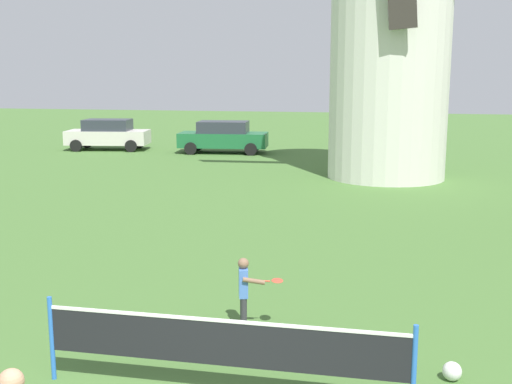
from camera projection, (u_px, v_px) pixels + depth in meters
tennis_net at (222, 344)px, 7.52m from camera, size 4.51×0.06×1.10m
player_far at (245, 288)px, 9.60m from camera, size 0.74×0.36×1.11m
stray_ball at (452, 371)px, 8.02m from camera, size 0.24×0.24×0.24m
parked_car_cream at (108, 134)px, 32.33m from camera, size 4.31×2.36×1.56m
parked_car_green at (223, 137)px, 31.05m from camera, size 4.44×2.19×1.56m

